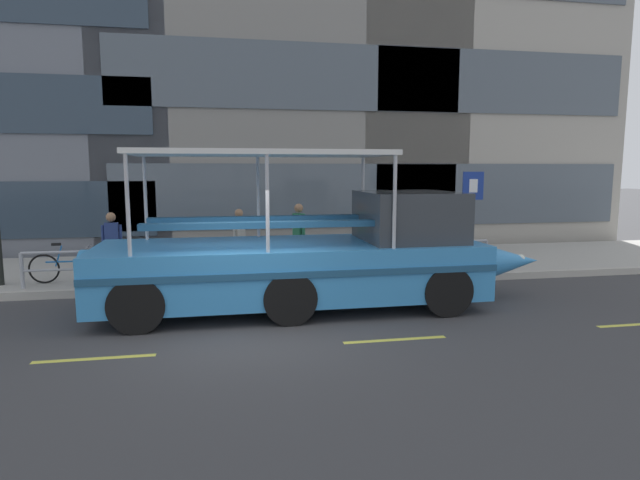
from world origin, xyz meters
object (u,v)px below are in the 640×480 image
at_px(pedestrian_near_stern, 112,239).
at_px(parking_sign, 472,203).
at_px(leaned_bicycle, 67,267).
at_px(pedestrian_mid_right, 239,233).
at_px(pedestrian_mid_left, 299,229).
at_px(pedestrian_near_bow, 396,232).
at_px(duck_tour_boat, 317,257).

bearing_deg(pedestrian_near_stern, parking_sign, -0.36).
xyz_separation_m(leaned_bicycle, pedestrian_mid_right, (4.11, 0.99, 0.61)).
distance_m(pedestrian_mid_left, pedestrian_mid_right, 1.61).
bearing_deg(pedestrian_near_bow, parking_sign, -6.42).
bearing_deg(pedestrian_near_stern, pedestrian_mid_right, 15.37).
distance_m(pedestrian_mid_left, pedestrian_near_stern, 4.73).
bearing_deg(pedestrian_near_stern, pedestrian_near_bow, 1.37).
xyz_separation_m(parking_sign, pedestrian_mid_right, (-6.28, 0.91, -0.80)).
height_order(duck_tour_boat, pedestrian_mid_left, duck_tour_boat).
relative_size(parking_sign, pedestrian_near_stern, 1.58).
bearing_deg(pedestrian_near_bow, leaned_bicycle, -177.81).
xyz_separation_m(duck_tour_boat, pedestrian_mid_left, (0.12, 3.43, 0.20)).
relative_size(pedestrian_mid_left, pedestrian_mid_right, 1.08).
distance_m(pedestrian_mid_right, pedestrian_near_stern, 3.21).
bearing_deg(pedestrian_near_bow, pedestrian_near_stern, -178.63).
height_order(leaned_bicycle, pedestrian_near_stern, pedestrian_near_stern).
bearing_deg(pedestrian_mid_left, pedestrian_mid_right, 172.52).
distance_m(parking_sign, pedestrian_near_bow, 2.23).
bearing_deg(pedestrian_near_stern, pedestrian_mid_left, 7.80).
distance_m(leaned_bicycle, pedestrian_mid_right, 4.27).
xyz_separation_m(pedestrian_mid_right, pedestrian_near_stern, (-3.10, -0.85, 0.01)).
relative_size(pedestrian_near_bow, pedestrian_near_stern, 1.01).
height_order(parking_sign, pedestrian_mid_right, parking_sign).
xyz_separation_m(pedestrian_mid_left, pedestrian_mid_right, (-1.59, 0.21, -0.08)).
relative_size(pedestrian_near_bow, pedestrian_mid_right, 1.02).
height_order(parking_sign, duck_tour_boat, duck_tour_boat).
xyz_separation_m(pedestrian_near_bow, pedestrian_mid_right, (-4.20, 0.68, -0.02)).
bearing_deg(pedestrian_mid_right, pedestrian_near_bow, -9.16).
distance_m(duck_tour_boat, pedestrian_mid_right, 3.92).
height_order(parking_sign, pedestrian_near_bow, parking_sign).
distance_m(leaned_bicycle, pedestrian_near_bow, 8.33).
bearing_deg(pedestrian_mid_right, duck_tour_boat, -68.00).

